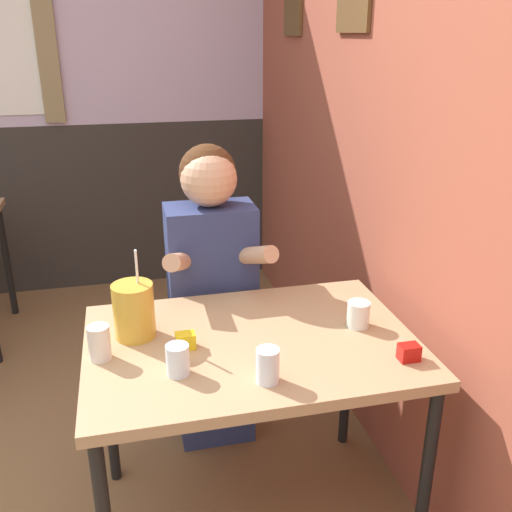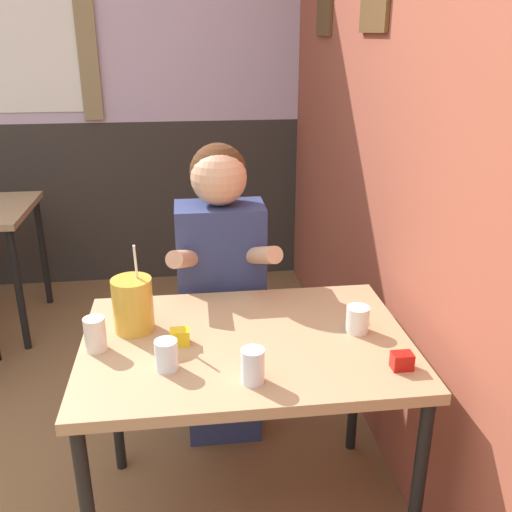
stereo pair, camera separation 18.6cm
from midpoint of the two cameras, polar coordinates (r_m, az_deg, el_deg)
The scene contains 11 objects.
brick_wall_right at distance 2.68m, azimuth 6.20°, elevation 15.13°, with size 0.08×4.58×2.70m.
back_wall at distance 3.89m, azimuth -22.62°, elevation 15.68°, with size 5.83×0.09×2.70m.
main_table at distance 1.85m, azimuth -3.40°, elevation -10.33°, with size 1.03×0.72×0.74m.
person_seated at distance 2.28m, azimuth -6.73°, elevation -3.80°, with size 0.42×0.41×1.26m.
cocktail_pitcher at distance 1.86m, azimuth -14.96°, elevation -5.37°, with size 0.13×0.13×0.30m.
glass_near_pitcher at distance 1.59m, azimuth -2.22°, elevation -10.99°, with size 0.07×0.07×0.10m.
glass_center at distance 1.89m, azimuth 7.44°, elevation -5.86°, with size 0.07×0.07×0.09m.
glass_far_side at distance 1.78m, azimuth -18.35°, elevation -8.32°, with size 0.07×0.07×0.11m.
glass_by_brick at distance 1.65m, azimuth -11.09°, elevation -10.24°, with size 0.07×0.07×0.09m.
condiment_ketchup at distance 1.74m, azimuth 12.09°, elevation -9.49°, with size 0.06×0.04×0.05m.
condiment_mustard at distance 1.78m, azimuth -10.07°, elevation -8.43°, with size 0.06×0.04×0.05m.
Camera 1 is at (0.47, -1.21, 1.64)m, focal length 40.00 mm.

